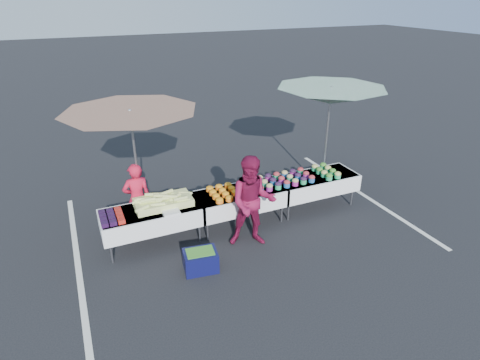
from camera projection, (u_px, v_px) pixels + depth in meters
name	position (u px, v px, depth m)	size (l,w,h in m)	color
ground	(240.00, 223.00, 8.37)	(80.00, 80.00, 0.00)	black
stripe_left	(77.00, 261.00, 7.19)	(0.10, 5.00, 0.00)	silver
stripe_right	(362.00, 194.00, 9.54)	(0.10, 5.00, 0.00)	silver
table_left	(152.00, 217.00, 7.46)	(1.86, 0.81, 0.75)	white
table_center	(240.00, 199.00, 8.12)	(1.86, 0.81, 0.75)	white
table_right	(315.00, 183.00, 8.78)	(1.86, 0.81, 0.75)	white
berry_punnets	(111.00, 217.00, 7.06)	(0.40, 0.54, 0.08)	black
corn_pile	(163.00, 201.00, 7.47)	(1.16, 0.57, 0.26)	#C3DB70
plastic_bags	(171.00, 212.00, 7.24)	(0.30, 0.25, 0.05)	white
carrot_bowls	(224.00, 192.00, 7.89)	(0.55, 0.69, 0.11)	orange
potato_cups	(282.00, 179.00, 8.36)	(1.34, 0.58, 0.16)	#2259A0
bean_baskets	(326.00, 171.00, 8.76)	(0.36, 0.68, 0.15)	#28A063
vendor	(137.00, 199.00, 7.81)	(0.53, 0.35, 1.46)	red
customer	(253.00, 202.00, 7.34)	(0.87, 0.67, 1.78)	maroon
umbrella_left	(131.00, 122.00, 7.15)	(2.54, 2.54, 2.51)	black
umbrella_right	(331.00, 96.00, 8.87)	(2.97, 2.97, 2.51)	black
storage_bin	(201.00, 260.00, 6.91)	(0.62, 0.49, 0.37)	#0C0D3C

